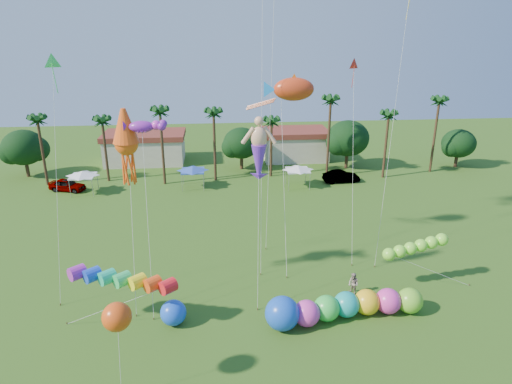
{
  "coord_description": "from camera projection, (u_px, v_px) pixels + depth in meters",
  "views": [
    {
      "loc": [
        -2.88,
        -21.51,
        20.59
      ],
      "look_at": [
        0.0,
        10.0,
        9.0
      ],
      "focal_mm": 32.0,
      "sensor_mm": 36.0,
      "label": 1
    }
  ],
  "objects": [
    {
      "name": "rainbow_tube",
      "position": [
        141.0,
        288.0,
        31.79
      ],
      "size": [
        9.3,
        4.66,
        3.9
      ],
      "color": "red",
      "rests_on": "ground"
    },
    {
      "name": "green_worm",
      "position": [
        389.0,
        254.0,
        37.01
      ],
      "size": [
        10.07,
        2.37,
        3.73
      ],
      "color": "#85F837",
      "rests_on": "ground"
    },
    {
      "name": "lobster_kite",
      "position": [
        142.0,
        127.0,
        32.8
      ],
      "size": [
        3.44,
        5.11,
        14.35
      ],
      "color": "purple",
      "rests_on": "ground"
    },
    {
      "name": "merman_kite",
      "position": [
        259.0,
        153.0,
        33.9
      ],
      "size": [
        2.21,
        3.93,
        13.97
      ],
      "color": "#EDAD87",
      "rests_on": "ground"
    },
    {
      "name": "buildings_row",
      "position": [
        214.0,
        148.0,
        73.25
      ],
      "size": [
        35.0,
        7.0,
        4.0
      ],
      "color": "beige",
      "rests_on": "ground"
    },
    {
      "name": "delta_kite_yellow",
      "position": [
        408.0,
        3.0,
        36.98
      ],
      "size": [
        2.57,
        3.91,
        23.41
      ],
      "color": "yellow",
      "rests_on": "ground"
    },
    {
      "name": "fish_kite",
      "position": [
        294.0,
        89.0,
        39.93
      ],
      "size": [
        5.69,
        7.9,
        16.46
      ],
      "color": "red",
      "rests_on": "ground"
    },
    {
      "name": "tree_line",
      "position": [
        259.0,
        143.0,
        67.42
      ],
      "size": [
        69.46,
        8.91,
        11.0
      ],
      "color": "#3A2819",
      "rests_on": "ground"
    },
    {
      "name": "car_a",
      "position": [
        67.0,
        185.0,
        60.06
      ],
      "size": [
        5.12,
        3.24,
        1.63
      ],
      "primitive_type": "imported",
      "rotation": [
        0.0,
        0.0,
        1.27
      ],
      "color": "#4C4C54",
      "rests_on": "ground"
    },
    {
      "name": "car_b",
      "position": [
        341.0,
        177.0,
        63.35
      ],
      "size": [
        5.11,
        2.04,
        1.65
      ],
      "primitive_type": "imported",
      "rotation": [
        0.0,
        0.0,
        1.63
      ],
      "color": "#4C4C54",
      "rests_on": "ground"
    },
    {
      "name": "delta_kite_green",
      "position": [
        53.0,
        66.0,
        32.59
      ],
      "size": [
        1.76,
        3.67,
        18.76
      ],
      "color": "#37EA5D",
      "rests_on": "ground"
    },
    {
      "name": "caterpillar_inflatable",
      "position": [
        339.0,
        307.0,
        33.63
      ],
      "size": [
        12.31,
        3.61,
        2.5
      ],
      "rotation": [
        0.0,
        0.0,
        0.13
      ],
      "color": "#E23BB3",
      "rests_on": "ground"
    },
    {
      "name": "tent_row",
      "position": [
        192.0,
        170.0,
        59.96
      ],
      "size": [
        31.0,
        4.0,
        0.6
      ],
      "color": "white",
      "rests_on": "ground"
    },
    {
      "name": "squid_kite",
      "position": [
        126.0,
        144.0,
        33.54
      ],
      "size": [
        2.4,
        4.99,
        15.12
      ],
      "color": "#F85514",
      "rests_on": "ground"
    },
    {
      "name": "delta_kite_red",
      "position": [
        354.0,
        68.0,
        39.53
      ],
      "size": [
        1.17,
        4.61,
        17.96
      ],
      "color": "red",
      "rests_on": "ground"
    },
    {
      "name": "blue_ball",
      "position": [
        173.0,
        313.0,
        33.13
      ],
      "size": [
        1.9,
        1.9,
        1.9
      ],
      "primitive_type": "sphere",
      "color": "blue",
      "rests_on": "ground"
    },
    {
      "name": "spectator_b",
      "position": [
        353.0,
        284.0,
        36.84
      ],
      "size": [
        1.06,
        1.13,
        1.87
      ],
      "primitive_type": "imported",
      "rotation": [
        0.0,
        0.0,
        -1.07
      ],
      "color": "gray",
      "rests_on": "ground"
    },
    {
      "name": "orange_ball_kite",
      "position": [
        117.0,
        317.0,
        25.31
      ],
      "size": [
        1.82,
        1.82,
        6.19
      ],
      "color": "#E74B12",
      "rests_on": "ground"
    }
  ]
}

